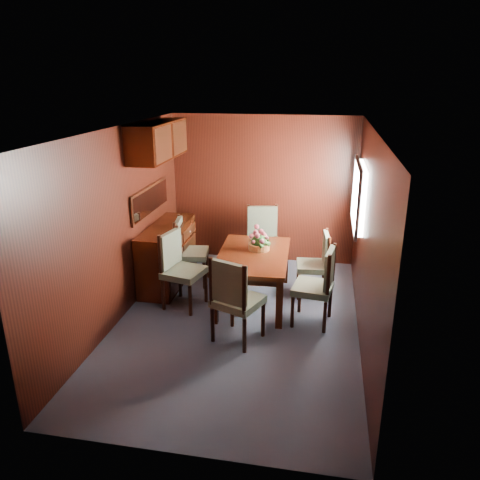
% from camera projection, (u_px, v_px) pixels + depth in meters
% --- Properties ---
extents(ground, '(4.50, 4.50, 0.00)m').
position_uv_depth(ground, '(238.00, 322.00, 5.96)').
color(ground, '#343847').
rests_on(ground, ground).
extents(room_shell, '(3.06, 4.52, 2.41)m').
position_uv_depth(room_shell, '(234.00, 191.00, 5.74)').
color(room_shell, black).
rests_on(room_shell, ground).
extents(sideboard, '(0.48, 1.40, 0.90)m').
position_uv_depth(sideboard, '(168.00, 255.00, 6.95)').
color(sideboard, black).
rests_on(sideboard, ground).
extents(dining_table, '(0.99, 1.53, 0.70)m').
position_uv_depth(dining_table, '(253.00, 260.00, 6.33)').
color(dining_table, black).
rests_on(dining_table, ground).
extents(chair_left_near, '(0.58, 0.60, 1.05)m').
position_uv_depth(chair_left_near, '(179.00, 265.00, 6.23)').
color(chair_left_near, black).
rests_on(chair_left_near, ground).
extents(chair_left_far, '(0.53, 0.54, 1.01)m').
position_uv_depth(chair_left_far, '(187.00, 248.00, 6.92)').
color(chair_left_far, black).
rests_on(chair_left_far, ground).
extents(chair_right_near, '(0.53, 0.55, 1.02)m').
position_uv_depth(chair_right_near, '(319.00, 282.00, 5.76)').
color(chair_right_near, black).
rests_on(chair_right_near, ground).
extents(chair_right_far, '(0.47, 0.48, 0.94)m').
position_uv_depth(chair_right_far, '(318.00, 261.00, 6.54)').
color(chair_right_far, black).
rests_on(chair_right_far, ground).
extents(chair_head, '(0.65, 0.64, 1.07)m').
position_uv_depth(chair_head, '(234.00, 296.00, 5.33)').
color(chair_head, black).
rests_on(chair_head, ground).
extents(chair_foot, '(0.59, 0.57, 1.07)m').
position_uv_depth(chair_foot, '(262.00, 236.00, 7.31)').
color(chair_foot, black).
rests_on(chair_foot, ground).
extents(flower_centerpiece, '(0.31, 0.31, 0.31)m').
position_uv_depth(flower_centerpiece, '(259.00, 239.00, 6.39)').
color(flower_centerpiece, '#AC6734').
rests_on(flower_centerpiece, dining_table).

